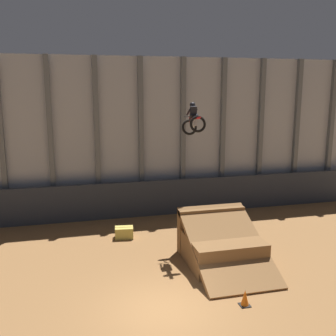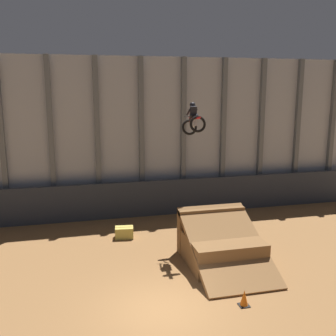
{
  "view_description": "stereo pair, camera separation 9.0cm",
  "coord_description": "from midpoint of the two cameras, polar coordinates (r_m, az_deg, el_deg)",
  "views": [
    {
      "loc": [
        -2.73,
        -11.78,
        7.41
      ],
      "look_at": [
        1.61,
        5.59,
        3.75
      ],
      "focal_mm": 42.0,
      "sensor_mm": 36.0,
      "label": 1
    },
    {
      "loc": [
        -2.64,
        -11.8,
        7.41
      ],
      "look_at": [
        1.61,
        5.59,
        3.75
      ],
      "focal_mm": 42.0,
      "sensor_mm": 36.0,
      "label": 2
    }
  ],
  "objects": [
    {
      "name": "traffic_cone_near_ramp",
      "position": [
        14.54,
        10.92,
        -18.04
      ],
      "size": [
        0.36,
        0.36,
        0.58
      ],
      "color": "black",
      "rests_on": "ground_plane"
    },
    {
      "name": "ground_plane",
      "position": [
        14.18,
        -1.1,
        -19.96
      ],
      "size": [
        60.0,
        60.0,
        0.0
      ],
      "primitive_type": "plane",
      "color": "olive"
    },
    {
      "name": "hay_bale_trackside",
      "position": [
        20.11,
        -6.51,
        -9.3
      ],
      "size": [
        0.97,
        0.71,
        0.57
      ],
      "rotation": [
        0.0,
        0.0,
        3.02
      ],
      "color": "#CCB751",
      "rests_on": "ground_plane"
    },
    {
      "name": "dirt_ramp",
      "position": [
        17.49,
        7.42,
        -10.92
      ],
      "size": [
        3.1,
        4.49,
        2.22
      ],
      "color": "brown",
      "rests_on": "ground_plane"
    },
    {
      "name": "rider_bike_solo",
      "position": [
        17.86,
        3.55,
        6.87
      ],
      "size": [
        0.78,
        1.74,
        1.58
      ],
      "rotation": [
        -0.2,
        0.0,
        -0.03
      ],
      "color": "black"
    },
    {
      "name": "arena_back_wall",
      "position": [
        22.96,
        -7.23,
        4.4
      ],
      "size": [
        32.0,
        0.4,
        9.18
      ],
      "color": "#A3A8B2",
      "rests_on": "ground_plane"
    },
    {
      "name": "lower_barrier",
      "position": [
        22.89,
        -6.77,
        -4.67
      ],
      "size": [
        31.36,
        0.2,
        2.1
      ],
      "color": "#2D333D",
      "rests_on": "ground_plane"
    }
  ]
}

